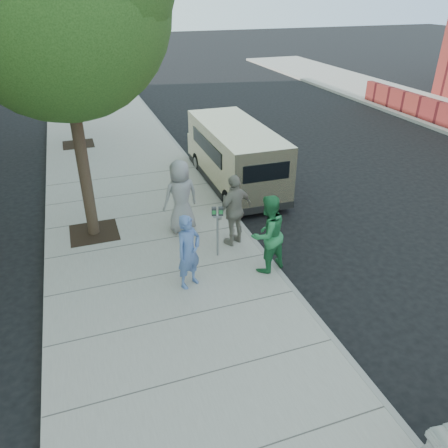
% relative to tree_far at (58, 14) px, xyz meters
% --- Properties ---
extents(ground, '(120.00, 120.00, 0.00)m').
position_rel_tree_far_xyz_m(ground, '(2.25, -10.00, -4.88)').
color(ground, black).
rests_on(ground, ground).
extents(sidewalk, '(5.00, 60.00, 0.15)m').
position_rel_tree_far_xyz_m(sidewalk, '(1.25, -10.00, -4.81)').
color(sidewalk, gray).
rests_on(sidewalk, ground).
extents(curb_face, '(0.12, 60.00, 0.16)m').
position_rel_tree_far_xyz_m(curb_face, '(3.69, -10.00, -4.81)').
color(curb_face, gray).
rests_on(curb_face, ground).
extents(tree_far, '(3.92, 3.80, 6.49)m').
position_rel_tree_far_xyz_m(tree_far, '(0.00, 0.00, 0.00)').
color(tree_far, black).
rests_on(tree_far, sidewalk).
extents(parking_meter, '(0.27, 0.16, 1.25)m').
position_rel_tree_far_xyz_m(parking_meter, '(2.61, -9.67, -3.83)').
color(parking_meter, gray).
rests_on(parking_meter, sidewalk).
extents(van, '(1.85, 5.32, 1.96)m').
position_rel_tree_far_xyz_m(van, '(4.56, -5.57, -3.85)').
color(van, beige).
rests_on(van, ground).
extents(person_officer, '(0.71, 0.62, 1.63)m').
position_rel_tree_far_xyz_m(person_officer, '(1.69, -10.56, -3.92)').
color(person_officer, '#5271AF').
rests_on(person_officer, sidewalk).
extents(person_green_shirt, '(1.03, 0.90, 1.78)m').
position_rel_tree_far_xyz_m(person_green_shirt, '(3.45, -10.55, -3.84)').
color(person_green_shirt, '#297E47').
rests_on(person_green_shirt, sidewalk).
extents(person_gray_shirt, '(1.02, 0.77, 1.88)m').
position_rel_tree_far_xyz_m(person_gray_shirt, '(2.14, -8.19, -3.79)').
color(person_gray_shirt, gray).
rests_on(person_gray_shirt, sidewalk).
extents(person_striped_polo, '(1.13, 0.83, 1.78)m').
position_rel_tree_far_xyz_m(person_striped_polo, '(3.19, -9.26, -3.84)').
color(person_striped_polo, gray).
rests_on(person_striped_polo, sidewalk).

